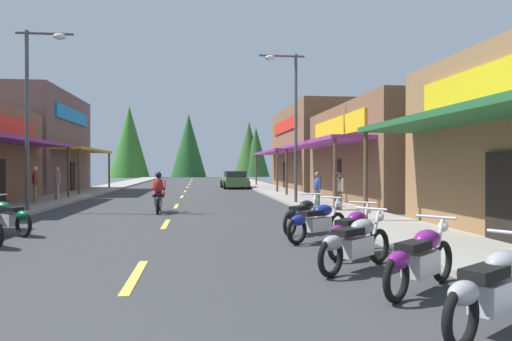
# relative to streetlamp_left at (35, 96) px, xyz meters

# --- Properties ---
(ground) EXTENTS (10.11, 95.06, 0.10)m
(ground) POSITION_rel_streetlamp_left_xyz_m (5.16, 13.37, -4.49)
(ground) COLOR #38383A
(sidewalk_left) EXTENTS (2.67, 95.06, 0.12)m
(sidewalk_left) POSITION_rel_streetlamp_left_xyz_m (-1.23, 13.37, -4.38)
(sidewalk_left) COLOR #9E9991
(sidewalk_left) RESTS_ON ground
(sidewalk_right) EXTENTS (2.67, 95.06, 0.12)m
(sidewalk_right) POSITION_rel_streetlamp_left_xyz_m (11.54, 13.37, -4.38)
(sidewalk_right) COLOR #9E9991
(sidewalk_right) RESTS_ON ground
(centerline_dashes) EXTENTS (0.16, 70.55, 0.01)m
(centerline_dashes) POSITION_rel_streetlamp_left_xyz_m (5.16, 17.65, -4.43)
(centerline_dashes) COLOR #E0C64C
(centerline_dashes) RESTS_ON ground
(storefront_left_far) EXTENTS (8.78, 11.00, 6.77)m
(storefront_left_far) POSITION_rel_streetlamp_left_xyz_m (-6.02, 15.14, -1.05)
(storefront_left_far) COLOR brown
(storefront_left_far) RESTS_ON ground
(storefront_right_middle) EXTENTS (7.95, 11.56, 4.75)m
(storefront_right_middle) POSITION_rel_streetlamp_left_xyz_m (15.91, 3.59, -2.06)
(storefront_right_middle) COLOR brown
(storefront_right_middle) RESTS_ON ground
(storefront_right_far) EXTENTS (10.31, 13.37, 6.34)m
(storefront_right_far) POSITION_rel_streetlamp_left_xyz_m (17.10, 17.79, -1.27)
(storefront_right_far) COLOR brown
(storefront_right_far) RESTS_ON ground
(streetlamp_left) EXTENTS (2.11, 0.30, 6.92)m
(streetlamp_left) POSITION_rel_streetlamp_left_xyz_m (0.00, 0.00, 0.00)
(streetlamp_left) COLOR #474C51
(streetlamp_left) RESTS_ON ground
(streetlamp_right) EXTENTS (2.11, 0.30, 6.96)m
(streetlamp_right) POSITION_rel_streetlamp_left_xyz_m (10.32, 2.68, 0.02)
(streetlamp_right) COLOR #474C51
(streetlamp_right) RESTS_ON ground
(motorcycle_parked_right_0) EXTENTS (1.84, 1.26, 1.04)m
(motorcycle_parked_right_0) POSITION_rel_streetlamp_left_xyz_m (9.27, -14.13, -3.95)
(motorcycle_parked_right_0) COLOR black
(motorcycle_parked_right_0) RESTS_ON ground
(motorcycle_parked_right_1) EXTENTS (1.70, 1.46, 1.04)m
(motorcycle_parked_right_1) POSITION_rel_streetlamp_left_xyz_m (9.27, -12.46, -3.95)
(motorcycle_parked_right_1) COLOR black
(motorcycle_parked_right_1) RESTS_ON ground
(motorcycle_parked_right_2) EXTENTS (1.73, 1.42, 1.04)m
(motorcycle_parked_right_2) POSITION_rel_streetlamp_left_xyz_m (8.82, -11.01, -3.95)
(motorcycle_parked_right_2) COLOR black
(motorcycle_parked_right_2) RESTS_ON ground
(motorcycle_parked_right_3) EXTENTS (1.52, 1.65, 1.04)m
(motorcycle_parked_right_3) POSITION_rel_streetlamp_left_xyz_m (9.21, -9.66, -3.95)
(motorcycle_parked_right_3) COLOR black
(motorcycle_parked_right_3) RESTS_ON ground
(motorcycle_parked_right_4) EXTENTS (1.78, 1.35, 1.04)m
(motorcycle_parked_right_4) POSITION_rel_streetlamp_left_xyz_m (8.95, -7.87, -3.95)
(motorcycle_parked_right_4) COLOR black
(motorcycle_parked_right_4) RESTS_ON ground
(motorcycle_parked_right_5) EXTENTS (1.43, 1.72, 1.04)m
(motorcycle_parked_right_5) POSITION_rel_streetlamp_left_xyz_m (8.91, -6.49, -3.95)
(motorcycle_parked_right_5) COLOR black
(motorcycle_parked_right_5) RESTS_ON ground
(motorcycle_parked_left_4) EXTENTS (1.73, 1.42, 1.04)m
(motorcycle_parked_left_4) POSITION_rel_streetlamp_left_xyz_m (1.26, -5.95, -3.95)
(motorcycle_parked_left_4) COLOR black
(motorcycle_parked_left_4) RESTS_ON ground
(rider_cruising_lead) EXTENTS (0.60, 2.14, 1.57)m
(rider_cruising_lead) POSITION_rel_streetlamp_left_xyz_m (4.62, -0.33, -3.78)
(rider_cruising_lead) COLOR black
(rider_cruising_lead) RESTS_ON ground
(pedestrian_by_shop) EXTENTS (0.33, 0.56, 1.80)m
(pedestrian_by_shop) POSITION_rel_streetlamp_left_xyz_m (-1.21, 3.62, -3.39)
(pedestrian_by_shop) COLOR #726659
(pedestrian_by_shop) RESTS_ON ground
(pedestrian_browsing) EXTENTS (0.44, 0.44, 1.75)m
(pedestrian_browsing) POSITION_rel_streetlamp_left_xyz_m (-0.93, 5.95, -3.41)
(pedestrian_browsing) COLOR #B2A599
(pedestrian_browsing) RESTS_ON ground
(pedestrian_waiting) EXTENTS (0.39, 0.53, 1.55)m
(pedestrian_waiting) POSITION_rel_streetlamp_left_xyz_m (11.43, -1.33, -3.55)
(pedestrian_waiting) COLOR #726659
(pedestrian_waiting) RESTS_ON ground
(pedestrian_strolling) EXTENTS (0.33, 0.56, 1.54)m
(pedestrian_strolling) POSITION_rel_streetlamp_left_xyz_m (11.01, 0.26, -3.55)
(pedestrian_strolling) COLOR #3F593F
(pedestrian_strolling) RESTS_ON ground
(parked_car_curbside) EXTENTS (2.19, 4.36, 1.40)m
(parked_car_curbside) POSITION_rel_streetlamp_left_xyz_m (9.01, 19.40, -3.75)
(parked_car_curbside) COLOR #4C723F
(parked_car_curbside) RESTS_ON ground
(treeline_backdrop) EXTENTS (26.48, 10.87, 11.42)m
(treeline_backdrop) POSITION_rel_streetlamp_left_xyz_m (5.00, 61.30, 0.77)
(treeline_backdrop) COLOR #285423
(treeline_backdrop) RESTS_ON ground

